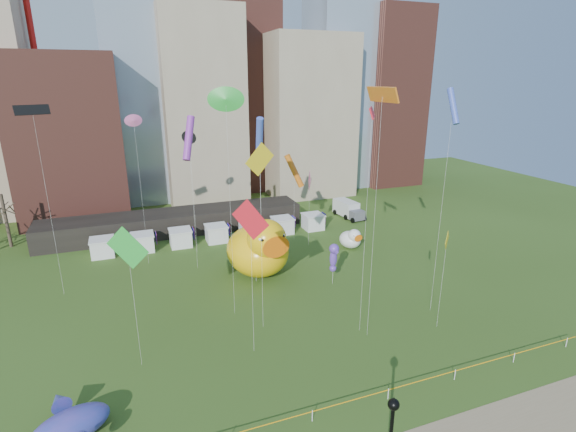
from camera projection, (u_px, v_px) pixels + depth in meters
name	position (u px, v px, depth m)	size (l,w,h in m)	color
ground	(312.00, 421.00, 29.39)	(160.00, 160.00, 0.00)	#334D18
skyline	(189.00, 83.00, 78.02)	(101.00, 23.00, 68.00)	brown
pavilion	(175.00, 222.00, 64.96)	(38.00, 6.00, 3.20)	black
vendor_tents	(217.00, 234.00, 61.46)	(33.24, 2.80, 2.40)	white
caution_tape	(312.00, 413.00, 29.18)	(50.00, 0.06, 0.90)	white
big_duck	(259.00, 248.00, 50.08)	(8.04, 10.15, 7.48)	yellow
small_duck	(351.00, 239.00, 58.94)	(2.99, 3.90, 2.94)	white
seahorse_green	(256.00, 243.00, 48.17)	(1.54, 1.88, 6.48)	silver
seahorse_purple	(334.00, 255.00, 47.98)	(1.25, 1.50, 4.84)	silver
whale_inflatable	(70.00, 424.00, 27.88)	(5.51, 6.17, 2.17)	#553EA9
box_truck	(348.00, 209.00, 72.25)	(3.09, 6.49, 2.66)	silver
kite_0	(372.00, 115.00, 34.08)	(1.91, 2.58, 20.06)	silver
kite_1	(134.00, 122.00, 48.95)	(1.36, 0.56, 18.33)	silver
kite_2	(32.00, 111.00, 40.82)	(2.99, 1.51, 19.84)	silver
kite_3	(226.00, 100.00, 36.67)	(2.09, 0.87, 21.57)	silver
kite_4	(260.00, 163.00, 35.88)	(2.73, 0.74, 17.22)	silver
kite_5	(260.00, 137.00, 53.32)	(1.44, 3.12, 17.84)	silver
kite_6	(294.00, 171.00, 59.53)	(2.88, 1.37, 12.40)	silver
kite_7	(189.00, 138.00, 48.29)	(2.20, 2.92, 18.29)	silver
kite_8	(250.00, 221.00, 33.36)	(2.32, 2.35, 13.46)	silver
kite_9	(309.00, 181.00, 57.90)	(1.02, 2.99, 10.67)	silver
kite_10	(189.00, 138.00, 53.36)	(1.16, 1.44, 16.09)	silver
kite_11	(128.00, 249.00, 32.10)	(2.92, 1.75, 11.90)	silver
kite_12	(447.00, 243.00, 37.96)	(1.27, 1.10, 9.51)	silver
kite_13	(453.00, 107.00, 37.38)	(0.62, 1.87, 21.49)	silver
kite_14	(382.00, 96.00, 32.83)	(0.58, 3.80, 21.62)	silver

